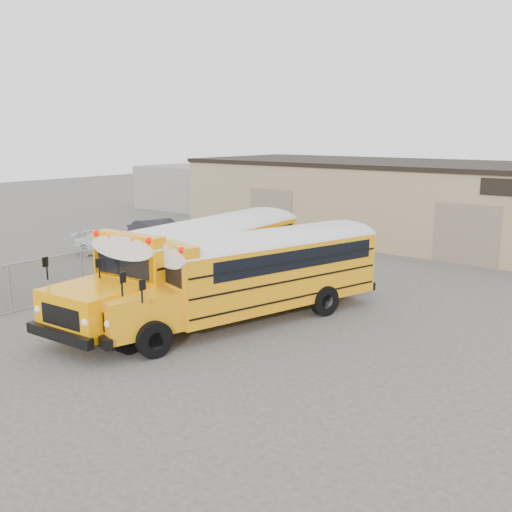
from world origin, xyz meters
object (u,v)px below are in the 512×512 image
Objects in this scene: school_bus_left at (292,231)px; school_bus_right at (381,247)px; car_white at (112,244)px; car_dark at (159,234)px; tarp_bundle at (140,320)px.

school_bus_left is 1.04× the size of school_bus_right.
car_white is 0.86× the size of car_dark.
school_bus_left is 10.70m from tarp_bundle.
tarp_bundle is at bearing -80.83° from school_bus_left.
school_bus_left is at bearing 176.43° from school_bus_right.
school_bus_right is at bearing 73.46° from tarp_bundle.
school_bus_left reaches higher than tarp_bundle.
tarp_bundle is 13.37m from car_white.
school_bus_left is at bearing 99.17° from tarp_bundle.
car_dark reaches higher than car_white.
school_bus_left is 4.73m from school_bus_right.
school_bus_left reaches higher than car_dark.
car_white is (-14.14, -2.77, -1.20)m from school_bus_right.
tarp_bundle is 0.32× the size of car_white.
car_white is (-9.42, -3.06, -1.30)m from school_bus_left.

